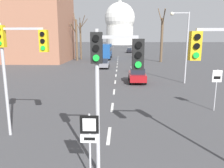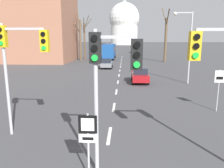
{
  "view_description": "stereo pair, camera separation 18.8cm",
  "coord_description": "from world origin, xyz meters",
  "px_view_note": "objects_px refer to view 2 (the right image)",
  "views": [
    {
      "loc": [
        0.51,
        -3.15,
        4.55
      ],
      "look_at": [
        0.18,
        5.87,
        2.7
      ],
      "focal_mm": 35.0,
      "sensor_mm": 36.0,
      "label": 1
    },
    {
      "loc": [
        0.7,
        -3.14,
        4.55
      ],
      "look_at": [
        0.18,
        5.87,
        2.7
      ],
      "focal_mm": 35.0,
      "sensor_mm": 36.0,
      "label": 2
    }
  ],
  "objects_px": {
    "traffic_signal_near_left": "(18,52)",
    "sedan_near_right": "(140,75)",
    "traffic_signal_centre_tall": "(110,68)",
    "speed_limit_sign": "(219,83)",
    "route_sign_post": "(88,135)",
    "sedan_near_left": "(107,63)",
    "sedan_mid_centre": "(133,50)",
    "city_bus": "(109,50)",
    "street_lamp_right": "(187,40)"
  },
  "relations": [
    {
      "from": "sedan_near_right",
      "to": "traffic_signal_near_left",
      "type": "bearing_deg",
      "value": -115.77
    },
    {
      "from": "route_sign_post",
      "to": "street_lamp_right",
      "type": "relative_size",
      "value": 0.31
    },
    {
      "from": "traffic_signal_centre_tall",
      "to": "sedan_mid_centre",
      "type": "bearing_deg",
      "value": 87.19
    },
    {
      "from": "traffic_signal_near_left",
      "to": "sedan_near_right",
      "type": "distance_m",
      "value": 15.26
    },
    {
      "from": "route_sign_post",
      "to": "speed_limit_sign",
      "type": "height_order",
      "value": "speed_limit_sign"
    },
    {
      "from": "street_lamp_right",
      "to": "sedan_mid_centre",
      "type": "height_order",
      "value": "street_lamp_right"
    },
    {
      "from": "speed_limit_sign",
      "to": "sedan_mid_centre",
      "type": "height_order",
      "value": "speed_limit_sign"
    },
    {
      "from": "route_sign_post",
      "to": "city_bus",
      "type": "bearing_deg",
      "value": 93.1
    },
    {
      "from": "traffic_signal_centre_tall",
      "to": "speed_limit_sign",
      "type": "relative_size",
      "value": 1.8
    },
    {
      "from": "traffic_signal_near_left",
      "to": "route_sign_post",
      "type": "distance_m",
      "value": 5.49
    },
    {
      "from": "speed_limit_sign",
      "to": "route_sign_post",
      "type": "bearing_deg",
      "value": -134.03
    },
    {
      "from": "traffic_signal_near_left",
      "to": "city_bus",
      "type": "height_order",
      "value": "traffic_signal_near_left"
    },
    {
      "from": "route_sign_post",
      "to": "traffic_signal_near_left",
      "type": "bearing_deg",
      "value": 138.79
    },
    {
      "from": "street_lamp_right",
      "to": "sedan_near_right",
      "type": "distance_m",
      "value": 5.93
    },
    {
      "from": "traffic_signal_centre_tall",
      "to": "sedan_near_left",
      "type": "height_order",
      "value": "traffic_signal_centre_tall"
    },
    {
      "from": "speed_limit_sign",
      "to": "city_bus",
      "type": "distance_m",
      "value": 39.45
    },
    {
      "from": "traffic_signal_centre_tall",
      "to": "sedan_near_left",
      "type": "xyz_separation_m",
      "value": [
        -2.37,
        28.01,
        -2.88
      ]
    },
    {
      "from": "sedan_mid_centre",
      "to": "traffic_signal_centre_tall",
      "type": "bearing_deg",
      "value": -92.81
    },
    {
      "from": "traffic_signal_centre_tall",
      "to": "route_sign_post",
      "type": "bearing_deg",
      "value": -151.85
    },
    {
      "from": "route_sign_post",
      "to": "sedan_mid_centre",
      "type": "distance_m",
      "value": 70.77
    },
    {
      "from": "sedan_near_left",
      "to": "speed_limit_sign",
      "type": "bearing_deg",
      "value": -67.29
    },
    {
      "from": "sedan_near_left",
      "to": "sedan_mid_centre",
      "type": "height_order",
      "value": "sedan_mid_centre"
    },
    {
      "from": "traffic_signal_centre_tall",
      "to": "speed_limit_sign",
      "type": "xyz_separation_m",
      "value": [
        6.43,
        6.98,
        -1.84
      ]
    },
    {
      "from": "speed_limit_sign",
      "to": "street_lamp_right",
      "type": "distance_m",
      "value": 9.55
    },
    {
      "from": "route_sign_post",
      "to": "traffic_signal_centre_tall",
      "type": "bearing_deg",
      "value": 28.15
    },
    {
      "from": "sedan_near_left",
      "to": "traffic_signal_centre_tall",
      "type": "bearing_deg",
      "value": -85.16
    },
    {
      "from": "traffic_signal_near_left",
      "to": "street_lamp_right",
      "type": "relative_size",
      "value": 0.73
    },
    {
      "from": "route_sign_post",
      "to": "sedan_near_left",
      "type": "relative_size",
      "value": 0.58
    },
    {
      "from": "street_lamp_right",
      "to": "sedan_near_left",
      "type": "xyz_separation_m",
      "value": [
        -9.14,
        11.86,
        -3.72
      ]
    },
    {
      "from": "sedan_mid_centre",
      "to": "city_bus",
      "type": "height_order",
      "value": "city_bus"
    },
    {
      "from": "traffic_signal_centre_tall",
      "to": "sedan_mid_centre",
      "type": "relative_size",
      "value": 1.06
    },
    {
      "from": "sedan_near_right",
      "to": "street_lamp_right",
      "type": "bearing_deg",
      "value": -1.95
    },
    {
      "from": "sedan_near_right",
      "to": "traffic_signal_centre_tall",
      "type": "bearing_deg",
      "value": -97.42
    },
    {
      "from": "route_sign_post",
      "to": "street_lamp_right",
      "type": "height_order",
      "value": "street_lamp_right"
    },
    {
      "from": "sedan_near_right",
      "to": "city_bus",
      "type": "bearing_deg",
      "value": 100.32
    },
    {
      "from": "traffic_signal_centre_tall",
      "to": "sedan_mid_centre",
      "type": "height_order",
      "value": "traffic_signal_centre_tall"
    },
    {
      "from": "city_bus",
      "to": "route_sign_post",
      "type": "bearing_deg",
      "value": -86.9
    },
    {
      "from": "sedan_near_left",
      "to": "sedan_near_right",
      "type": "height_order",
      "value": "sedan_near_right"
    },
    {
      "from": "sedan_near_right",
      "to": "city_bus",
      "type": "xyz_separation_m",
      "value": [
        -5.27,
        28.94,
        1.23
      ]
    },
    {
      "from": "speed_limit_sign",
      "to": "sedan_near_right",
      "type": "height_order",
      "value": "speed_limit_sign"
    },
    {
      "from": "sedan_near_left",
      "to": "sedan_near_right",
      "type": "distance_m",
      "value": 12.53
    },
    {
      "from": "street_lamp_right",
      "to": "sedan_mid_centre",
      "type": "bearing_deg",
      "value": 93.51
    },
    {
      "from": "speed_limit_sign",
      "to": "city_bus",
      "type": "height_order",
      "value": "city_bus"
    },
    {
      "from": "street_lamp_right",
      "to": "city_bus",
      "type": "bearing_deg",
      "value": 108.82
    },
    {
      "from": "traffic_signal_centre_tall",
      "to": "sedan_near_right",
      "type": "height_order",
      "value": "traffic_signal_centre_tall"
    },
    {
      "from": "traffic_signal_centre_tall",
      "to": "speed_limit_sign",
      "type": "bearing_deg",
      "value": 47.39
    },
    {
      "from": "route_sign_post",
      "to": "sedan_near_left",
      "type": "bearing_deg",
      "value": 93.42
    },
    {
      "from": "traffic_signal_centre_tall",
      "to": "sedan_near_left",
      "type": "relative_size",
      "value": 1.25
    },
    {
      "from": "traffic_signal_centre_tall",
      "to": "street_lamp_right",
      "type": "bearing_deg",
      "value": 67.26
    },
    {
      "from": "sedan_mid_centre",
      "to": "sedan_near_left",
      "type": "bearing_deg",
      "value": -97.84
    }
  ]
}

